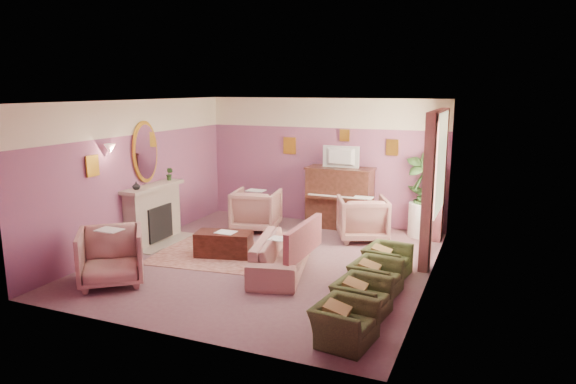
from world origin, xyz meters
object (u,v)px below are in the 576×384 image
at_px(television, 340,155).
at_px(sofa, 281,249).
at_px(coffee_table, 224,244).
at_px(olive_chair_b, 362,292).
at_px(olive_chair_d, 387,256).
at_px(floral_armchair_left, 256,208).
at_px(side_table, 421,220).
at_px(olive_chair_c, 376,272).
at_px(piano, 340,198).
at_px(floral_armchair_front, 111,254).
at_px(floral_armchair_right, 362,216).
at_px(olive_chair_a, 345,317).

xyz_separation_m(television, sofa, (-0.08, -3.02, -1.20)).
relative_size(coffee_table, sofa, 0.51).
xyz_separation_m(olive_chair_b, olive_chair_d, (0.00, 1.64, 0.00)).
distance_m(floral_armchair_left, side_table, 3.47).
bearing_deg(olive_chair_d, olive_chair_c, -90.00).
xyz_separation_m(piano, television, (0.00, -0.05, 0.95)).
height_order(olive_chair_b, olive_chair_d, same).
distance_m(piano, television, 0.95).
xyz_separation_m(floral_armchair_left, floral_armchair_front, (-0.73, -3.67, 0.00)).
height_order(floral_armchair_right, floral_armchair_front, same).
bearing_deg(olive_chair_b, olive_chair_d, 90.00).
xyz_separation_m(floral_armchair_front, olive_chair_d, (3.90, 2.02, -0.16)).
bearing_deg(olive_chair_c, floral_armchair_right, 108.60).
distance_m(floral_armchair_left, olive_chair_b, 4.58).
bearing_deg(floral_armchair_front, piano, 63.19).
bearing_deg(olive_chair_b, sofa, 145.89).
distance_m(floral_armchair_front, olive_chair_d, 4.40).
relative_size(floral_armchair_left, olive_chair_c, 1.29).
relative_size(coffee_table, olive_chair_d, 1.32).
xyz_separation_m(floral_armchair_front, side_table, (4.08, 4.54, -0.14)).
relative_size(olive_chair_a, olive_chair_d, 1.00).
bearing_deg(coffee_table, olive_chair_a, -37.83).
distance_m(sofa, side_table, 3.55).
bearing_deg(coffee_table, television, 63.03).
bearing_deg(olive_chair_d, coffee_table, -176.79).
relative_size(floral_armchair_left, side_table, 1.40).
height_order(floral_armchair_right, olive_chair_a, floral_armchair_right).
bearing_deg(side_table, floral_armchair_right, -146.15).
relative_size(floral_armchair_right, side_table, 1.40).
distance_m(piano, olive_chair_c, 3.75).
bearing_deg(floral_armchair_left, olive_chair_b, -45.97).
bearing_deg(olive_chair_b, piano, 110.77).
height_order(coffee_table, floral_armchair_right, floral_armchair_right).
height_order(coffee_table, floral_armchair_left, floral_armchair_left).
bearing_deg(floral_armchair_right, olive_chair_c, -71.40).
distance_m(coffee_table, floral_armchair_right, 2.87).
bearing_deg(floral_armchair_right, olive_chair_b, -75.61).
xyz_separation_m(piano, side_table, (1.77, -0.04, -0.30)).
distance_m(piano, coffee_table, 3.08).
height_order(television, side_table, television).
relative_size(olive_chair_b, olive_chair_c, 1.00).
bearing_deg(coffee_table, olive_chair_d, 3.21).
bearing_deg(floral_armchair_front, olive_chair_b, 5.50).
xyz_separation_m(floral_armchair_left, olive_chair_c, (3.18, -2.47, -0.16)).
bearing_deg(floral_armchair_right, sofa, -108.64).
bearing_deg(piano, television, -90.00).
height_order(television, sofa, television).
distance_m(floral_armchair_right, olive_chair_a, 4.36).
bearing_deg(olive_chair_d, sofa, -162.97).
xyz_separation_m(olive_chair_a, olive_chair_c, (0.00, 1.64, 0.00)).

